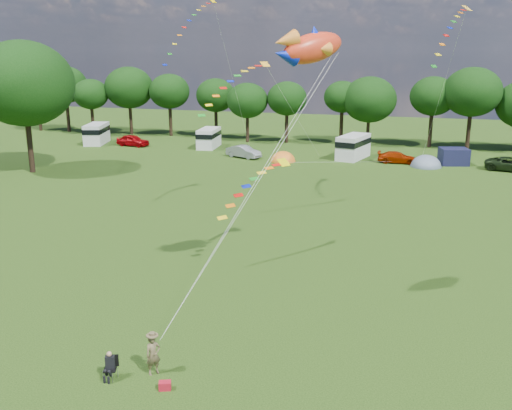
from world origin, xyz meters
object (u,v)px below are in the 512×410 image
(car_b, at_px, (244,152))
(campervan_b, at_px, (209,137))
(tent_orange, at_px, (283,161))
(car_a, at_px, (133,140))
(campervan_c, at_px, (353,146))
(camp_chair, at_px, (110,362))
(tent_greyblue, at_px, (426,166))
(big_tree, at_px, (24,84))
(car_d, at_px, (511,164))
(fish_kite, at_px, (308,48))
(car_c, at_px, (397,157))
(kite_flyer, at_px, (153,355))
(campervan_a, at_px, (97,133))

(car_b, bearing_deg, campervan_b, 70.29)
(tent_orange, bearing_deg, campervan_b, 150.34)
(campervan_b, bearing_deg, car_a, 93.56)
(car_a, relative_size, car_b, 1.11)
(car_b, relative_size, campervan_c, 0.68)
(camp_chair, bearing_deg, car_a, 96.42)
(tent_greyblue, bearing_deg, campervan_c, 162.31)
(tent_greyblue, relative_size, camp_chair, 3.13)
(tent_orange, distance_m, tent_greyblue, 15.71)
(big_tree, distance_m, car_d, 50.62)
(car_a, xyz_separation_m, fish_kite, (31.21, -41.10, 11.66))
(campervan_b, bearing_deg, tent_orange, -125.72)
(car_c, xyz_separation_m, tent_greyblue, (3.10, -1.19, -0.61))
(car_a, distance_m, campervan_c, 28.91)
(fish_kite, bearing_deg, car_b, 66.74)
(car_c, bearing_deg, tent_greyblue, -112.04)
(car_d, height_order, kite_flyer, kite_flyer)
(campervan_c, bearing_deg, big_tree, 132.60)
(campervan_b, relative_size, tent_orange, 1.64)
(campervan_c, bearing_deg, car_c, -91.76)
(car_c, relative_size, campervan_b, 0.81)
(big_tree, relative_size, tent_orange, 4.17)
(tent_orange, height_order, fish_kite, fish_kite)
(campervan_c, distance_m, fish_kite, 41.87)
(car_c, relative_size, car_d, 0.81)
(campervan_b, bearing_deg, fish_kite, -159.74)
(car_c, bearing_deg, kite_flyer, 170.23)
(car_a, distance_m, campervan_b, 10.20)
(car_c, relative_size, camp_chair, 3.59)
(campervan_b, distance_m, tent_orange, 13.22)
(tent_greyblue, relative_size, kite_flyer, 2.25)
(car_c, relative_size, tent_greyblue, 1.15)
(car_c, distance_m, campervan_c, 5.38)
(car_d, relative_size, kite_flyer, 3.20)
(car_a, bearing_deg, car_b, -95.81)
(car_b, bearing_deg, campervan_a, 99.94)
(big_tree, bearing_deg, tent_orange, 28.66)
(car_a, relative_size, kite_flyer, 2.74)
(big_tree, distance_m, car_c, 40.26)
(campervan_c, bearing_deg, fish_kite, -162.78)
(fish_kite, bearing_deg, tent_orange, 60.19)
(car_b, xyz_separation_m, campervan_b, (-6.46, 5.59, 0.61))
(car_d, height_order, campervan_a, campervan_a)
(big_tree, height_order, tent_orange, big_tree)
(campervan_a, xyz_separation_m, kite_flyer, (32.56, -49.51, -0.61))
(fish_kite, bearing_deg, car_d, 24.25)
(campervan_b, bearing_deg, car_b, -136.96)
(campervan_a, distance_m, kite_flyer, 59.26)
(kite_flyer, xyz_separation_m, fish_kite, (4.29, 7.89, 11.59))
(campervan_a, relative_size, campervan_b, 1.12)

